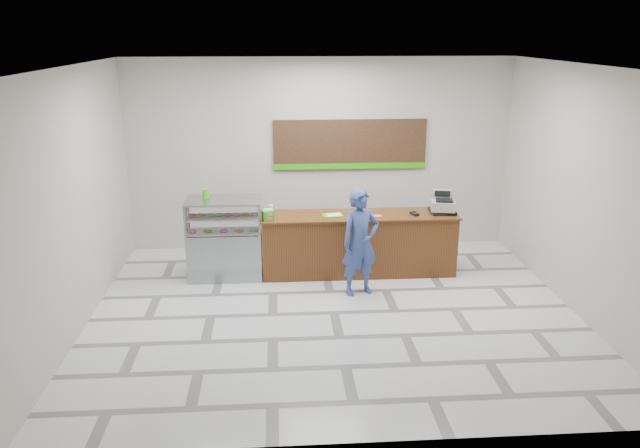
{
  "coord_description": "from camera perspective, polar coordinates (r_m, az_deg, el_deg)",
  "views": [
    {
      "loc": [
        -0.79,
        -8.25,
        3.95
      ],
      "look_at": [
        -0.15,
        0.9,
        1.08
      ],
      "focal_mm": 35.0,
      "sensor_mm": 36.0,
      "label": 1
    }
  ],
  "objects": [
    {
      "name": "promo_box",
      "position": [
        9.99,
        -4.78,
        0.78
      ],
      "size": [
        0.2,
        0.16,
        0.15
      ],
      "primitive_type": "cube",
      "rotation": [
        0.0,
        0.0,
        0.33
      ],
      "color": "#2BB10B",
      "rests_on": "sales_counter"
    },
    {
      "name": "menu_board",
      "position": [
        11.47,
        2.77,
        7.21
      ],
      "size": [
        2.8,
        0.06,
        0.9
      ],
      "color": "black",
      "rests_on": "back_wall"
    },
    {
      "name": "serving_tray",
      "position": [
        10.22,
        1.17,
        0.81
      ],
      "size": [
        0.37,
        0.3,
        0.02
      ],
      "rotation": [
        0.0,
        0.0,
        0.19
      ],
      "color": "#43C30C",
      "rests_on": "sales_counter"
    },
    {
      "name": "ceiling",
      "position": [
        8.3,
        1.48,
        14.26
      ],
      "size": [
        7.0,
        7.0,
        0.0
      ],
      "primitive_type": "plane",
      "rotation": [
        3.14,
        0.0,
        0.0
      ],
      "color": "silver",
      "rests_on": "back_wall"
    },
    {
      "name": "back_wall",
      "position": [
        11.49,
        -0.01,
        6.33
      ],
      "size": [
        7.0,
        0.0,
        7.0
      ],
      "primitive_type": "plane",
      "rotation": [
        1.57,
        0.0,
        0.0
      ],
      "color": "#B7B1A8",
      "rests_on": "floor"
    },
    {
      "name": "straw_cup",
      "position": [
        10.39,
        -4.53,
        1.38
      ],
      "size": [
        0.09,
        0.09,
        0.13
      ],
      "primitive_type": "cylinder",
      "color": "silver",
      "rests_on": "sales_counter"
    },
    {
      "name": "green_cup_left",
      "position": [
        10.33,
        -10.33,
        2.77
      ],
      "size": [
        0.09,
        0.09,
        0.13
      ],
      "primitive_type": "cylinder",
      "color": "#2BB10B",
      "rests_on": "display_case"
    },
    {
      "name": "napkin_box",
      "position": [
        10.19,
        -4.77,
        1.0
      ],
      "size": [
        0.17,
        0.17,
        0.12
      ],
      "primitive_type": "cube",
      "rotation": [
        0.0,
        0.0,
        0.26
      ],
      "color": "white",
      "rests_on": "sales_counter"
    },
    {
      "name": "card_terminal",
      "position": [
        10.37,
        8.63,
        0.93
      ],
      "size": [
        0.14,
        0.19,
        0.04
      ],
      "primitive_type": "cube",
      "rotation": [
        0.0,
        0.0,
        0.33
      ],
      "color": "black",
      "rests_on": "sales_counter"
    },
    {
      "name": "cash_register",
      "position": [
        10.55,
        11.14,
        1.76
      ],
      "size": [
        0.46,
        0.48,
        0.37
      ],
      "rotation": [
        0.0,
        0.0,
        -0.2
      ],
      "color": "black",
      "rests_on": "sales_counter"
    },
    {
      "name": "sales_counter",
      "position": [
        10.47,
        3.55,
        -1.81
      ],
      "size": [
        3.26,
        0.76,
        1.03
      ],
      "color": "brown",
      "rests_on": "floor"
    },
    {
      "name": "donut_decal",
      "position": [
        10.26,
        5.3,
        0.76
      ],
      "size": [
        0.14,
        0.14,
        0.0
      ],
      "primitive_type": "cylinder",
      "color": "#E95585",
      "rests_on": "sales_counter"
    },
    {
      "name": "green_cup_right",
      "position": [
        10.29,
        -10.44,
        2.76
      ],
      "size": [
        0.1,
        0.1,
        0.15
      ],
      "primitive_type": "cylinder",
      "color": "#2BB10B",
      "rests_on": "display_case"
    },
    {
      "name": "display_case",
      "position": [
        10.37,
        -8.69,
        -1.24
      ],
      "size": [
        1.22,
        0.72,
        1.33
      ],
      "color": "gray",
      "rests_on": "floor"
    },
    {
      "name": "floor",
      "position": [
        9.18,
        1.31,
        -8.12
      ],
      "size": [
        7.0,
        7.0,
        0.0
      ],
      "primitive_type": "plane",
      "color": "silver",
      "rests_on": "ground"
    },
    {
      "name": "customer",
      "position": [
        9.56,
        3.7,
        -1.69
      ],
      "size": [
        0.7,
        0.57,
        1.67
      ],
      "primitive_type": "imported",
      "rotation": [
        0.0,
        0.0,
        0.32
      ],
      "color": "#324587",
      "rests_on": "floor"
    }
  ]
}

